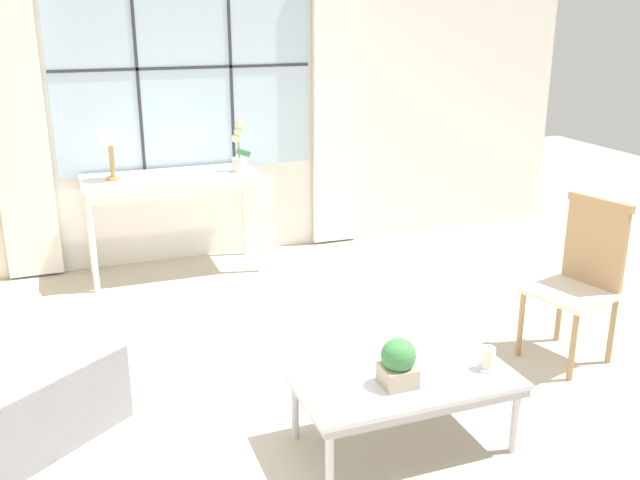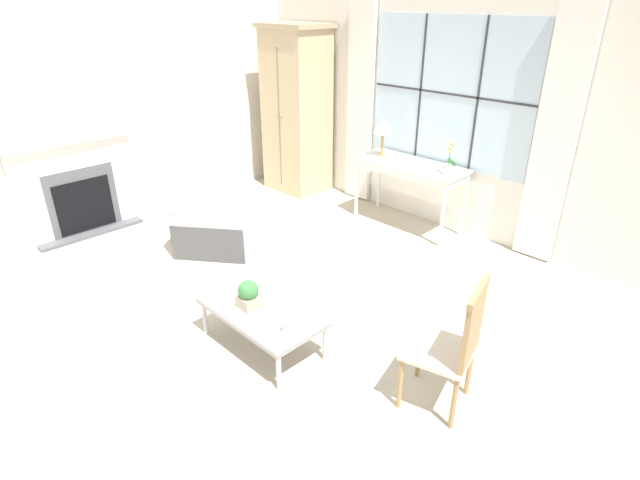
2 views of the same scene
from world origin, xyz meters
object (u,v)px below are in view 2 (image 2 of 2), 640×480
(side_chair_wooden, at_px, (455,341))
(armoire, at_px, (297,110))
(coffee_table, at_px, (262,311))
(potted_plant_small, at_px, (249,294))
(armchair_upholstered, at_px, (217,223))
(table_lamp, at_px, (383,128))
(pillar_candle, at_px, (288,327))
(potted_orchid, at_px, (449,161))
(fireplace, at_px, (75,176))
(console_table, at_px, (410,170))

(side_chair_wooden, bearing_deg, armoire, 150.42)
(coffee_table, height_order, potted_plant_small, potted_plant_small)
(side_chair_wooden, bearing_deg, armchair_upholstered, 174.38)
(side_chair_wooden, bearing_deg, table_lamp, 137.18)
(armoire, relative_size, pillar_candle, 17.93)
(potted_orchid, relative_size, side_chair_wooden, 0.41)
(side_chair_wooden, bearing_deg, coffee_table, -160.89)
(potted_orchid, bearing_deg, side_chair_wooden, -56.27)
(fireplace, xyz_separation_m, armoire, (0.70, 2.93, 0.45))
(coffee_table, bearing_deg, fireplace, -178.04)
(side_chair_wooden, bearing_deg, console_table, 131.51)
(armoire, height_order, console_table, armoire)
(table_lamp, bearing_deg, armchair_upholstered, -110.81)
(console_table, height_order, potted_plant_small, console_table)
(fireplace, height_order, table_lamp, fireplace)
(armchair_upholstered, xyz_separation_m, coffee_table, (1.85, -0.83, 0.07))
(table_lamp, distance_m, side_chair_wooden, 3.51)
(coffee_table, bearing_deg, console_table, 102.67)
(console_table, distance_m, coffee_table, 2.96)
(fireplace, height_order, armoire, armoire)
(potted_orchid, bearing_deg, console_table, 174.36)
(armoire, height_order, pillar_candle, armoire)
(table_lamp, distance_m, armchair_upholstered, 2.34)
(potted_orchid, distance_m, pillar_candle, 2.98)
(side_chair_wooden, bearing_deg, fireplace, -172.66)
(fireplace, distance_m, side_chair_wooden, 4.83)
(armchair_upholstered, bearing_deg, fireplace, -147.62)
(potted_orchid, height_order, pillar_candle, potted_orchid)
(console_table, bearing_deg, potted_orchid, -5.64)
(potted_orchid, relative_size, coffee_table, 0.38)
(console_table, bearing_deg, armchair_upholstered, -120.68)
(armoire, bearing_deg, pillar_candle, -43.55)
(side_chair_wooden, height_order, pillar_candle, side_chair_wooden)
(console_table, relative_size, pillar_candle, 10.67)
(armoire, xyz_separation_m, side_chair_wooden, (4.09, -2.32, -0.61))
(armchair_upholstered, bearing_deg, potted_plant_small, -26.55)
(pillar_candle, bearing_deg, potted_orchid, 99.92)
(fireplace, bearing_deg, armoire, 76.60)
(potted_orchid, xyz_separation_m, pillar_candle, (0.51, -2.89, -0.53))
(table_lamp, bearing_deg, potted_orchid, -2.18)
(fireplace, relative_size, table_lamp, 4.93)
(potted_plant_small, bearing_deg, side_chair_wooden, 20.40)
(armchair_upholstered, bearing_deg, console_table, 59.32)
(table_lamp, height_order, side_chair_wooden, table_lamp)
(console_table, bearing_deg, armoire, -178.72)
(console_table, bearing_deg, coffee_table, -77.33)
(table_lamp, relative_size, coffee_table, 0.42)
(coffee_table, relative_size, pillar_candle, 8.26)
(fireplace, height_order, pillar_candle, fireplace)
(table_lamp, bearing_deg, fireplace, -127.24)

